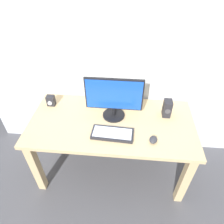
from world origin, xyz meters
TOP-DOWN VIEW (x-y plane):
  - ground_plane at (0.00, 0.00)m, footprint 6.00×6.00m
  - wall_back at (0.00, 0.43)m, footprint 3.01×0.04m
  - desk at (0.00, 0.00)m, footprint 1.57×0.77m
  - monitor at (0.01, 0.10)m, footprint 0.54×0.21m
  - keyboard_primary at (0.02, -0.17)m, footprint 0.38×0.18m
  - mouse at (0.38, -0.21)m, footprint 0.09×0.10m
  - speaker_right at (0.53, 0.14)m, footprint 0.08×0.10m
  - audio_controller at (-0.65, 0.20)m, footprint 0.08×0.07m

SIDE VIEW (x-z plane):
  - ground_plane at x=0.00m, z-range 0.00..0.00m
  - desk at x=0.00m, z-range 0.25..0.99m
  - keyboard_primary at x=0.02m, z-range 0.74..0.77m
  - mouse at x=0.38m, z-range 0.74..0.78m
  - audio_controller at x=-0.65m, z-range 0.74..0.85m
  - speaker_right at x=0.53m, z-range 0.74..0.91m
  - monitor at x=0.01m, z-range 0.75..1.16m
  - wall_back at x=0.00m, z-range 0.00..3.00m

